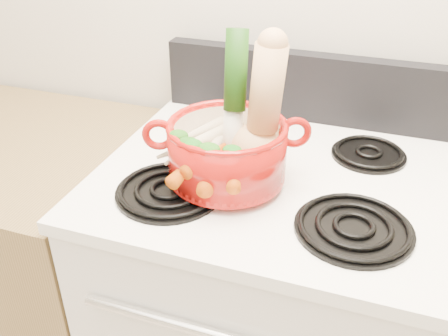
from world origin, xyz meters
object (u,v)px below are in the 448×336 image
(stove_body, at_px, (266,323))
(squash, at_px, (264,109))
(dutch_oven, at_px, (227,151))
(leek, at_px, (233,99))

(stove_body, relative_size, squash, 3.41)
(squash, bearing_deg, stove_body, 93.13)
(dutch_oven, distance_m, leek, 0.11)
(dutch_oven, height_order, leek, leek)
(stove_body, distance_m, leek, 0.69)
(dutch_oven, bearing_deg, squash, -8.77)
(stove_body, xyz_separation_m, squash, (-0.02, -0.07, 0.67))
(squash, bearing_deg, dutch_oven, -149.97)
(stove_body, relative_size, dutch_oven, 3.72)
(stove_body, height_order, squash, squash)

